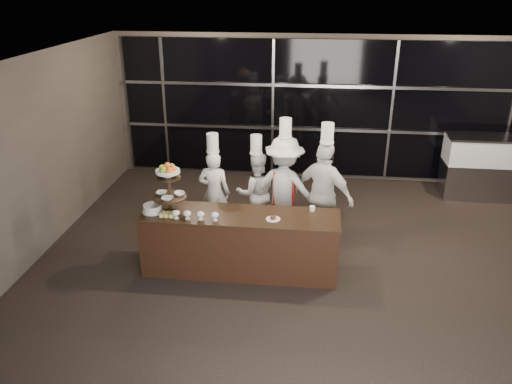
# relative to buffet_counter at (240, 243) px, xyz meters

# --- Properties ---
(room) EXTENTS (10.00, 10.00, 10.00)m
(room) POSITION_rel_buffet_counter_xyz_m (1.34, -1.07, 1.03)
(room) COLOR black
(room) RESTS_ON ground
(window_wall) EXTENTS (8.60, 0.10, 2.80)m
(window_wall) POSITION_rel_buffet_counter_xyz_m (1.34, 3.87, 1.04)
(window_wall) COLOR black
(window_wall) RESTS_ON ground
(buffet_counter) EXTENTS (2.84, 0.74, 0.92)m
(buffet_counter) POSITION_rel_buffet_counter_xyz_m (0.00, 0.00, 0.00)
(buffet_counter) COLOR black
(buffet_counter) RESTS_ON ground
(display_stand) EXTENTS (0.48, 0.48, 0.74)m
(display_stand) POSITION_rel_buffet_counter_xyz_m (-1.00, -0.00, 0.87)
(display_stand) COLOR black
(display_stand) RESTS_ON buffet_counter
(compotes) EXTENTS (0.66, 0.11, 0.12)m
(compotes) POSITION_rel_buffet_counter_xyz_m (-0.60, -0.22, 0.54)
(compotes) COLOR silver
(compotes) RESTS_ON buffet_counter
(layer_cake) EXTENTS (0.30, 0.30, 0.11)m
(layer_cake) POSITION_rel_buffet_counter_xyz_m (-1.25, -0.05, 0.51)
(layer_cake) COLOR white
(layer_cake) RESTS_ON buffet_counter
(pastry_squares) EXTENTS (0.19, 0.12, 0.05)m
(pastry_squares) POSITION_rel_buffet_counter_xyz_m (-1.00, -0.17, 0.48)
(pastry_squares) COLOR #D6CA68
(pastry_squares) RESTS_ON buffet_counter
(small_plate) EXTENTS (0.20, 0.20, 0.05)m
(small_plate) POSITION_rel_buffet_counter_xyz_m (0.48, -0.10, 0.47)
(small_plate) COLOR white
(small_plate) RESTS_ON buffet_counter
(chef_cup) EXTENTS (0.08, 0.08, 0.07)m
(chef_cup) POSITION_rel_buffet_counter_xyz_m (1.02, 0.25, 0.49)
(chef_cup) COLOR white
(chef_cup) RESTS_ON buffet_counter
(display_case) EXTENTS (1.49, 0.65, 1.24)m
(display_case) POSITION_rel_buffet_counter_xyz_m (4.29, 3.23, 0.22)
(display_case) COLOR #A5A5AA
(display_case) RESTS_ON ground
(chef_a) EXTENTS (0.55, 0.38, 1.74)m
(chef_a) POSITION_rel_buffet_counter_xyz_m (-0.60, 1.16, 0.29)
(chef_a) COLOR white
(chef_a) RESTS_ON ground
(chef_b) EXTENTS (0.79, 0.69, 1.70)m
(chef_b) POSITION_rel_buffet_counter_xyz_m (0.09, 1.30, 0.25)
(chef_b) COLOR silver
(chef_b) RESTS_ON ground
(chef_c) EXTENTS (1.23, 0.88, 2.03)m
(chef_c) POSITION_rel_buffet_counter_xyz_m (0.56, 1.16, 0.41)
(chef_c) COLOR silver
(chef_c) RESTS_ON ground
(chef_d) EXTENTS (1.09, 0.90, 2.04)m
(chef_d) POSITION_rel_buffet_counter_xyz_m (1.20, 0.90, 0.42)
(chef_d) COLOR white
(chef_d) RESTS_ON ground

